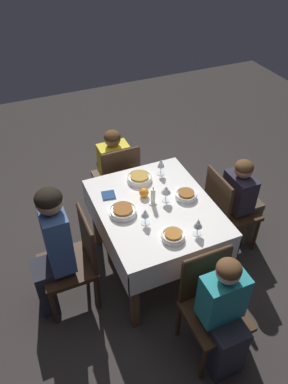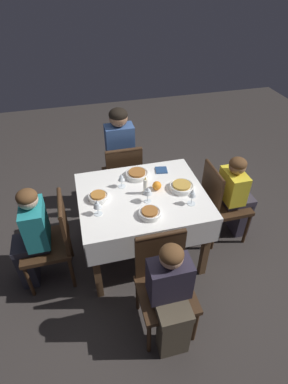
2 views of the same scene
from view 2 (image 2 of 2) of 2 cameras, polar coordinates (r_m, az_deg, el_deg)
name	(u,v)px [view 2 (image 2 of 2)]	position (r m, az deg, el deg)	size (l,w,h in m)	color
ground_plane	(142,251)	(3.17, -0.31, -11.15)	(8.00, 8.00, 0.00)	#332D2B
dining_table	(142,204)	(2.70, -0.35, -2.23)	(1.12, 0.92, 0.76)	white
chair_north	(123,175)	(3.36, -4.01, 3.34)	(0.42, 0.42, 0.88)	#382314
chair_west	(53,238)	(2.74, -16.98, -8.43)	(0.42, 0.42, 0.88)	#382314
chair_east	(220,200)	(3.09, 14.36, -1.57)	(0.42, 0.42, 0.88)	#382314
chair_south	(164,281)	(2.36, 3.83, -16.59)	(0.42, 0.42, 0.88)	#382314
person_adult_denim	(120,152)	(3.37, -4.66, 7.58)	(0.30, 0.34, 1.22)	#282833
person_child_teal	(31,235)	(2.71, -20.71, -7.72)	(0.33, 0.30, 1.03)	#282833
person_child_yellow	(237,194)	(3.14, 17.23, -0.42)	(0.33, 0.30, 0.96)	#383342
person_child_dark	(171,296)	(2.23, 5.23, -19.21)	(0.30, 0.33, 0.98)	#4C4233
bowl_north	(137,174)	(2.84, -1.36, 3.45)	(0.22, 0.22, 0.06)	white
wine_glass_north	(121,178)	(2.67, -4.33, 2.73)	(0.07, 0.07, 0.14)	white
bowl_west	(98,197)	(2.60, -8.71, -0.86)	(0.18, 0.18, 0.06)	white
wine_glass_west	(97,204)	(2.41, -8.92, -2.35)	(0.07, 0.07, 0.15)	white
bowl_east	(181,186)	(2.70, 7.16, 1.07)	(0.22, 0.22, 0.06)	white
wine_glass_east	(192,193)	(2.50, 9.22, -0.26)	(0.07, 0.07, 0.16)	white
bowl_south	(150,213)	(2.41, 1.10, -4.01)	(0.18, 0.18, 0.06)	white
wine_glass_south	(148,191)	(2.49, 0.72, 0.22)	(0.08, 0.08, 0.15)	white
candle_centerpiece	(145,187)	(2.61, 0.27, 0.91)	(0.07, 0.07, 0.18)	beige
orange_fruit	(157,186)	(2.67, 2.46, 1.22)	(0.08, 0.08, 0.08)	orange
napkin_red_folded	(161,170)	(2.93, 3.32, 4.19)	(0.13, 0.13, 0.01)	navy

